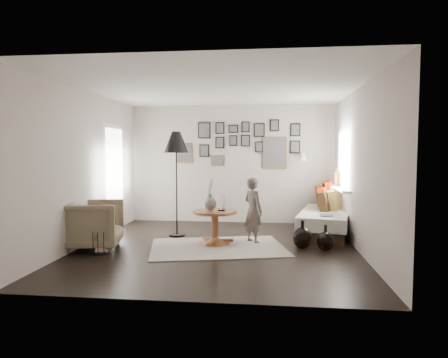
# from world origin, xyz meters

# --- Properties ---
(ground) EXTENTS (4.80, 4.80, 0.00)m
(ground) POSITION_xyz_m (0.00, 0.00, 0.00)
(ground) COLOR black
(ground) RESTS_ON ground
(wall_back) EXTENTS (4.50, 0.00, 4.50)m
(wall_back) POSITION_xyz_m (0.00, 2.40, 1.30)
(wall_back) COLOR #ADA198
(wall_back) RESTS_ON ground
(wall_front) EXTENTS (4.50, 0.00, 4.50)m
(wall_front) POSITION_xyz_m (0.00, -2.40, 1.30)
(wall_front) COLOR #ADA198
(wall_front) RESTS_ON ground
(wall_left) EXTENTS (0.00, 4.80, 4.80)m
(wall_left) POSITION_xyz_m (-2.25, 0.00, 1.30)
(wall_left) COLOR #ADA198
(wall_left) RESTS_ON ground
(wall_right) EXTENTS (0.00, 4.80, 4.80)m
(wall_right) POSITION_xyz_m (2.25, 0.00, 1.30)
(wall_right) COLOR #ADA198
(wall_right) RESTS_ON ground
(ceiling) EXTENTS (4.80, 4.80, 0.00)m
(ceiling) POSITION_xyz_m (0.00, 0.00, 2.60)
(ceiling) COLOR white
(ceiling) RESTS_ON wall_back
(door_left) EXTENTS (0.00, 2.14, 2.14)m
(door_left) POSITION_xyz_m (-2.23, 1.20, 1.05)
(door_left) COLOR white
(door_left) RESTS_ON wall_left
(window_right) EXTENTS (0.15, 1.32, 1.30)m
(window_right) POSITION_xyz_m (2.18, 1.34, 0.93)
(window_right) COLOR white
(window_right) RESTS_ON wall_right
(gallery_wall) EXTENTS (2.74, 0.03, 1.08)m
(gallery_wall) POSITION_xyz_m (0.29, 2.38, 1.74)
(gallery_wall) COLOR brown
(gallery_wall) RESTS_ON wall_back
(wall_sconce) EXTENTS (0.18, 0.36, 0.16)m
(wall_sconce) POSITION_xyz_m (1.55, 2.13, 1.46)
(wall_sconce) COLOR white
(wall_sconce) RESTS_ON wall_back
(rug) EXTENTS (2.46, 1.97, 0.01)m
(rug) POSITION_xyz_m (0.00, -0.01, 0.01)
(rug) COLOR silver
(rug) RESTS_ON ground
(pedestal_table) EXTENTS (0.74, 0.74, 0.58)m
(pedestal_table) POSITION_xyz_m (-0.07, 0.20, 0.27)
(pedestal_table) COLOR brown
(pedestal_table) RESTS_ON ground
(vase) EXTENTS (0.21, 0.21, 0.53)m
(vase) POSITION_xyz_m (-0.15, 0.22, 0.75)
(vase) COLOR black
(vase) RESTS_ON pedestal_table
(candles) EXTENTS (0.13, 0.13, 0.28)m
(candles) POSITION_xyz_m (0.04, 0.20, 0.72)
(candles) COLOR black
(candles) RESTS_ON pedestal_table
(daybed) EXTENTS (1.26, 2.11, 0.97)m
(daybed) POSITION_xyz_m (1.91, 1.36, 0.31)
(daybed) COLOR black
(daybed) RESTS_ON ground
(magazine_on_daybed) EXTENTS (0.23, 0.31, 0.02)m
(magazine_on_daybed) POSITION_xyz_m (1.86, 0.72, 0.46)
(magazine_on_daybed) COLOR black
(magazine_on_daybed) RESTS_ON daybed
(armchair) EXTENTS (1.01, 0.99, 0.79)m
(armchair) POSITION_xyz_m (-2.00, -0.29, 0.39)
(armchair) COLOR #70654C
(armchair) RESTS_ON ground
(armchair_cushion) EXTENTS (0.41, 0.42, 0.16)m
(armchair_cushion) POSITION_xyz_m (-1.98, -0.24, 0.48)
(armchair_cushion) COLOR white
(armchair_cushion) RESTS_ON armchair
(floor_lamp) EXTENTS (0.45, 0.45, 1.95)m
(floor_lamp) POSITION_xyz_m (-0.87, 0.82, 1.68)
(floor_lamp) COLOR black
(floor_lamp) RESTS_ON ground
(magazine_basket) EXTENTS (0.37, 0.37, 0.36)m
(magazine_basket) POSITION_xyz_m (-1.76, -0.57, 0.18)
(magazine_basket) COLOR black
(magazine_basket) RESTS_ON ground
(demijohn_large) EXTENTS (0.31, 0.31, 0.46)m
(demijohn_large) POSITION_xyz_m (1.38, 0.06, 0.18)
(demijohn_large) COLOR black
(demijohn_large) RESTS_ON ground
(demijohn_small) EXTENTS (0.27, 0.27, 0.42)m
(demijohn_small) POSITION_xyz_m (1.73, -0.06, 0.16)
(demijohn_small) COLOR black
(demijohn_small) RESTS_ON ground
(child) EXTENTS (0.48, 0.49, 1.13)m
(child) POSITION_xyz_m (0.57, 0.44, 0.57)
(child) COLOR brown
(child) RESTS_ON ground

